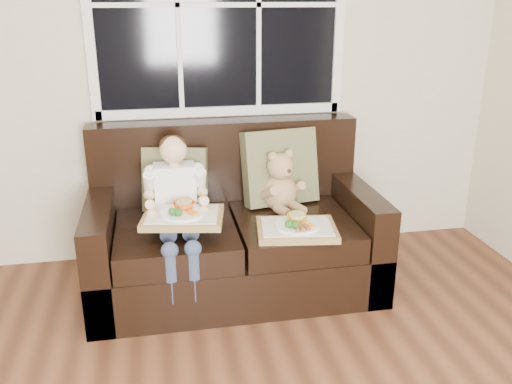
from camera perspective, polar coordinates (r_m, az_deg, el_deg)
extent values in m
cube|color=beige|center=(3.53, -9.89, 13.95)|extent=(4.50, 0.02, 2.70)
cube|color=black|center=(3.52, -4.00, 19.07)|extent=(1.50, 0.02, 1.25)
cube|color=silver|center=(3.57, -3.72, 8.51)|extent=(1.58, 0.04, 0.06)
cube|color=silver|center=(3.50, -17.45, 18.26)|extent=(0.06, 0.04, 1.37)
cube|color=silver|center=(3.68, 8.85, 18.92)|extent=(0.06, 0.04, 1.37)
cube|color=silver|center=(3.51, -3.98, 19.06)|extent=(1.50, 0.03, 0.03)
cube|color=black|center=(3.36, -2.27, -7.50)|extent=(1.70, 0.90, 0.30)
cube|color=black|center=(3.29, -15.85, -6.06)|extent=(0.15, 0.90, 0.60)
cube|color=black|center=(3.49, 10.43, -4.09)|extent=(0.15, 0.90, 0.60)
cube|color=black|center=(3.53, -3.30, 2.26)|extent=(1.70, 0.18, 0.66)
cube|color=black|center=(3.17, -8.40, -5.00)|extent=(0.68, 0.72, 0.15)
cube|color=black|center=(3.26, 4.00, -4.07)|extent=(0.68, 0.72, 0.15)
cube|color=#5D613C|center=(3.35, -8.53, 1.34)|extent=(0.42, 0.26, 0.40)
cube|color=#5D613C|center=(3.42, 2.52, 2.65)|extent=(0.50, 0.29, 0.48)
cube|color=white|center=(3.19, -8.48, 0.04)|extent=(0.24, 0.15, 0.33)
sphere|color=#E3B78B|center=(3.11, -8.71, 4.44)|extent=(0.16, 0.16, 0.16)
ellipsoid|color=#321D10|center=(3.12, -8.75, 4.92)|extent=(0.16, 0.16, 0.11)
cylinder|color=#2F3A53|center=(3.07, -9.30, -3.50)|extent=(0.09, 0.29, 0.09)
cylinder|color=#2F3A53|center=(3.07, -7.08, -3.35)|extent=(0.09, 0.29, 0.09)
cylinder|color=#2F3A53|center=(2.90, -8.91, -8.88)|extent=(0.08, 0.08, 0.28)
cylinder|color=#2F3A53|center=(2.90, -6.53, -8.72)|extent=(0.08, 0.08, 0.28)
cylinder|color=#E3B78B|center=(3.08, -11.06, -0.16)|extent=(0.06, 0.29, 0.23)
cylinder|color=#E3B78B|center=(3.09, -5.78, 0.18)|extent=(0.06, 0.29, 0.23)
ellipsoid|color=tan|center=(3.37, 2.46, -0.05)|extent=(0.27, 0.25, 0.23)
sphere|color=tan|center=(3.30, 2.57, 2.70)|extent=(0.21, 0.21, 0.16)
sphere|color=tan|center=(3.27, 1.58, 3.82)|extent=(0.06, 0.06, 0.06)
sphere|color=tan|center=(3.30, 3.55, 3.92)|extent=(0.06, 0.06, 0.06)
sphere|color=tan|center=(3.24, 2.82, 2.11)|extent=(0.06, 0.06, 0.06)
sphere|color=#302115|center=(3.22, 2.93, 2.15)|extent=(0.03, 0.03, 0.03)
cylinder|color=tan|center=(3.27, 2.05, -2.02)|extent=(0.10, 0.14, 0.06)
cylinder|color=tan|center=(3.29, 3.84, -1.88)|extent=(0.10, 0.14, 0.06)
cube|color=#A7844B|center=(2.98, -7.69, -2.69)|extent=(0.48, 0.40, 0.04)
cube|color=beige|center=(2.97, -7.71, -2.31)|extent=(0.42, 0.34, 0.01)
cylinder|color=white|center=(2.95, -7.71, -2.19)|extent=(0.25, 0.25, 0.02)
imported|color=orange|center=(2.99, -7.59, -1.38)|extent=(0.14, 0.14, 0.04)
cylinder|color=#DACE77|center=(2.99, -7.59, -1.32)|extent=(0.09, 0.09, 0.02)
ellipsoid|color=#2E6520|center=(2.90, -8.79, -2.05)|extent=(0.05, 0.05, 0.04)
ellipsoid|color=#2E6520|center=(2.89, -8.17, -2.12)|extent=(0.05, 0.05, 0.04)
cylinder|color=orange|center=(2.91, -6.76, -2.18)|extent=(0.05, 0.07, 0.02)
cube|color=#A7844B|center=(3.04, 4.29, -3.97)|extent=(0.48, 0.39, 0.04)
cube|color=beige|center=(3.03, 4.30, -3.60)|extent=(0.42, 0.34, 0.01)
cylinder|color=white|center=(3.02, 4.36, -3.49)|extent=(0.25, 0.25, 0.02)
imported|color=yellow|center=(3.06, 4.33, -2.76)|extent=(0.13, 0.13, 0.03)
cylinder|color=#DACE77|center=(3.05, 4.33, -2.60)|extent=(0.09, 0.09, 0.02)
ellipsoid|color=#2E6520|center=(2.96, 3.50, -3.38)|extent=(0.05, 0.05, 0.04)
ellipsoid|color=#2E6520|center=(2.95, 4.17, -3.45)|extent=(0.05, 0.05, 0.04)
cylinder|color=orange|center=(2.99, 5.47, -3.48)|extent=(0.05, 0.07, 0.02)
cylinder|color=brown|center=(2.95, 4.71, -3.65)|extent=(0.03, 0.09, 0.02)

